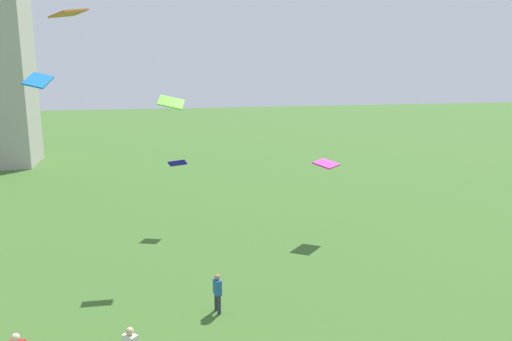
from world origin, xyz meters
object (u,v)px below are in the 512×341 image
object	(u,v)px
kite_flying_2	(171,102)
kite_flying_5	(178,163)
kite_flying_4	(326,164)
person_2	(217,291)
kite_flying_1	(38,80)
kite_flying_0	(69,13)

from	to	relation	value
kite_flying_2	kite_flying_5	distance (m)	6.39
kite_flying_4	person_2	bearing A→B (deg)	1.03
kite_flying_1	kite_flying_2	bearing A→B (deg)	-123.54
kite_flying_0	kite_flying_2	xyz separation A→B (m)	(4.81, -5.17, -4.39)
person_2	kite_flying_2	size ratio (longest dim) A/B	1.19
kite_flying_1	kite_flying_4	bearing A→B (deg)	-96.11
kite_flying_0	kite_flying_5	size ratio (longest dim) A/B	1.82
kite_flying_1	kite_flying_5	xyz separation A→B (m)	(7.67, -2.91, -4.71)
kite_flying_0	kite_flying_1	distance (m)	5.05
person_2	kite_flying_4	bearing A→B (deg)	126.16
person_2	kite_flying_2	distance (m)	9.08
person_2	kite_flying_0	size ratio (longest dim) A/B	0.74
kite_flying_0	kite_flying_2	size ratio (longest dim) A/B	1.62
kite_flying_0	person_2	bearing A→B (deg)	68.13
person_2	kite_flying_1	world-z (taller)	kite_flying_1
person_2	kite_flying_0	world-z (taller)	kite_flying_0
person_2	kite_flying_1	xyz separation A→B (m)	(-8.23, 13.81, 7.76)
kite_flying_1	kite_flying_5	distance (m)	9.46
kite_flying_0	kite_flying_5	distance (m)	9.84
kite_flying_0	kite_flying_1	xyz separation A→B (m)	(-2.28, 2.82, -3.52)
kite_flying_0	kite_flying_5	bearing A→B (deg)	128.72
kite_flying_2	kite_flying_5	bearing A→B (deg)	93.24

